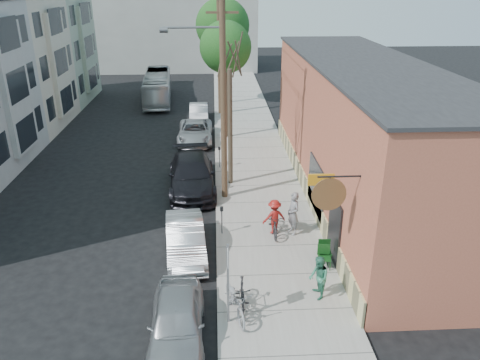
{
  "coord_description": "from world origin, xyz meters",
  "views": [
    {
      "loc": [
        2.08,
        -16.18,
        10.07
      ],
      "look_at": [
        3.15,
        3.63,
        1.5
      ],
      "focal_mm": 35.0,
      "sensor_mm": 36.0,
      "label": 1
    }
  ],
  "objects_px": {
    "parking_meter_near": "(222,216)",
    "car_2": "(192,175)",
    "car_3": "(195,132)",
    "cyclist": "(274,217)",
    "patio_chair_a": "(325,252)",
    "patron_grey": "(293,213)",
    "parked_bike_b": "(236,301)",
    "patio_chair_b": "(324,258)",
    "patron_green": "(319,278)",
    "parked_bike_a": "(242,295)",
    "parking_meter_far": "(219,154)",
    "utility_pole_near": "(222,91)",
    "tree_leafy_far": "(223,26)",
    "sign_post": "(228,276)",
    "car_0": "(177,321)",
    "car_4": "(199,113)",
    "tree_bare": "(230,129)",
    "tree_leafy_mid": "(226,47)",
    "car_1": "(185,239)",
    "bus": "(157,87)"
  },
  "relations": [
    {
      "from": "patio_chair_b",
      "to": "parked_bike_a",
      "type": "bearing_deg",
      "value": -137.74
    },
    {
      "from": "utility_pole_near",
      "to": "car_2",
      "type": "height_order",
      "value": "utility_pole_near"
    },
    {
      "from": "tree_leafy_mid",
      "to": "car_3",
      "type": "distance_m",
      "value": 5.8
    },
    {
      "from": "tree_leafy_mid",
      "to": "parked_bike_a",
      "type": "distance_m",
      "value": 18.88
    },
    {
      "from": "sign_post",
      "to": "utility_pole_near",
      "type": "distance_m",
      "value": 9.89
    },
    {
      "from": "bus",
      "to": "parking_meter_near",
      "type": "bearing_deg",
      "value": -81.97
    },
    {
      "from": "parked_bike_b",
      "to": "patio_chair_a",
      "type": "bearing_deg",
      "value": 25.32
    },
    {
      "from": "parking_meter_near",
      "to": "tree_bare",
      "type": "height_order",
      "value": "tree_bare"
    },
    {
      "from": "sign_post",
      "to": "cyclist",
      "type": "relative_size",
      "value": 1.82
    },
    {
      "from": "patio_chair_a",
      "to": "patio_chair_b",
      "type": "height_order",
      "value": "same"
    },
    {
      "from": "parked_bike_b",
      "to": "patron_green",
      "type": "bearing_deg",
      "value": 1.46
    },
    {
      "from": "cyclist",
      "to": "car_3",
      "type": "distance_m",
      "value": 13.29
    },
    {
      "from": "utility_pole_near",
      "to": "tree_bare",
      "type": "height_order",
      "value": "utility_pole_near"
    },
    {
      "from": "cyclist",
      "to": "car_4",
      "type": "relative_size",
      "value": 0.39
    },
    {
      "from": "parking_meter_far",
      "to": "bus",
      "type": "height_order",
      "value": "bus"
    },
    {
      "from": "patio_chair_b",
      "to": "car_4",
      "type": "distance_m",
      "value": 20.97
    },
    {
      "from": "patio_chair_a",
      "to": "car_1",
      "type": "relative_size",
      "value": 0.21
    },
    {
      "from": "utility_pole_near",
      "to": "patio_chair_b",
      "type": "height_order",
      "value": "utility_pole_near"
    },
    {
      "from": "tree_leafy_mid",
      "to": "tree_leafy_far",
      "type": "relative_size",
      "value": 0.88
    },
    {
      "from": "parking_meter_near",
      "to": "parked_bike_a",
      "type": "distance_m",
      "value": 4.97
    },
    {
      "from": "sign_post",
      "to": "patron_grey",
      "type": "distance_m",
      "value": 6.14
    },
    {
      "from": "patio_chair_b",
      "to": "car_0",
      "type": "bearing_deg",
      "value": -139.01
    },
    {
      "from": "tree_leafy_far",
      "to": "car_4",
      "type": "relative_size",
      "value": 2.18
    },
    {
      "from": "car_3",
      "to": "car_4",
      "type": "height_order",
      "value": "car_3"
    },
    {
      "from": "tree_leafy_mid",
      "to": "car_0",
      "type": "distance_m",
      "value": 20.13
    },
    {
      "from": "sign_post",
      "to": "tree_leafy_far",
      "type": "xyz_separation_m",
      "value": [
        0.45,
        28.18,
        4.69
      ]
    },
    {
      "from": "car_3",
      "to": "car_2",
      "type": "bearing_deg",
      "value": -89.38
    },
    {
      "from": "sign_post",
      "to": "patio_chair_a",
      "type": "height_order",
      "value": "sign_post"
    },
    {
      "from": "car_0",
      "to": "car_3",
      "type": "distance_m",
      "value": 18.78
    },
    {
      "from": "patio_chair_a",
      "to": "car_2",
      "type": "xyz_separation_m",
      "value": [
        -5.29,
        7.3,
        0.23
      ]
    },
    {
      "from": "parked_bike_b",
      "to": "bus",
      "type": "relative_size",
      "value": 0.22
    },
    {
      "from": "patio_chair_b",
      "to": "car_4",
      "type": "height_order",
      "value": "car_4"
    },
    {
      "from": "patron_green",
      "to": "parked_bike_a",
      "type": "distance_m",
      "value": 2.62
    },
    {
      "from": "car_2",
      "to": "bus",
      "type": "distance_m",
      "value": 19.51
    },
    {
      "from": "patio_chair_b",
      "to": "patron_green",
      "type": "xyz_separation_m",
      "value": [
        -0.6,
        -1.71,
        0.33
      ]
    },
    {
      "from": "car_0",
      "to": "parking_meter_far",
      "type": "bearing_deg",
      "value": 82.39
    },
    {
      "from": "sign_post",
      "to": "patron_grey",
      "type": "xyz_separation_m",
      "value": [
        2.87,
        5.38,
        -0.74
      ]
    },
    {
      "from": "bus",
      "to": "patio_chair_a",
      "type": "bearing_deg",
      "value": -75.32
    },
    {
      "from": "parking_meter_far",
      "to": "patron_green",
      "type": "relative_size",
      "value": 0.8
    },
    {
      "from": "parking_meter_near",
      "to": "car_2",
      "type": "height_order",
      "value": "car_2"
    },
    {
      "from": "patron_grey",
      "to": "parked_bike_b",
      "type": "distance_m",
      "value": 5.73
    },
    {
      "from": "patio_chair_b",
      "to": "patron_green",
      "type": "relative_size",
      "value": 0.57
    },
    {
      "from": "car_4",
      "to": "bus",
      "type": "distance_m",
      "value": 7.52
    },
    {
      "from": "parking_meter_near",
      "to": "parked_bike_b",
      "type": "xyz_separation_m",
      "value": [
        0.34,
        -5.24,
        -0.29
      ]
    },
    {
      "from": "parking_meter_near",
      "to": "patio_chair_b",
      "type": "bearing_deg",
      "value": -36.65
    },
    {
      "from": "parking_meter_far",
      "to": "car_2",
      "type": "relative_size",
      "value": 0.22
    },
    {
      "from": "parking_meter_far",
      "to": "patio_chair_b",
      "type": "distance_m",
      "value": 10.97
    },
    {
      "from": "tree_leafy_far",
      "to": "car_4",
      "type": "xyz_separation_m",
      "value": [
        -2.0,
        -5.1,
        -5.88
      ]
    },
    {
      "from": "tree_leafy_far",
      "to": "car_2",
      "type": "distance_m",
      "value": 18.75
    },
    {
      "from": "parking_meter_near",
      "to": "car_1",
      "type": "distance_m",
      "value": 2.0
    }
  ]
}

